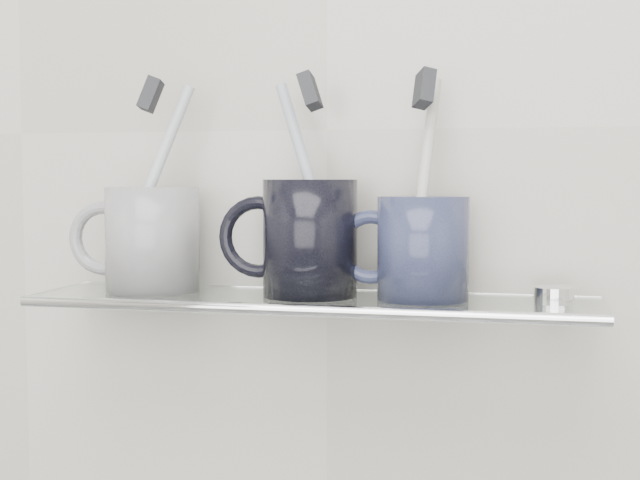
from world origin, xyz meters
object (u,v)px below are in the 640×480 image
(shelf_glass, at_px, (312,301))
(mug_left, at_px, (153,239))
(mug_center, at_px, (310,238))
(mug_right, at_px, (423,248))

(shelf_glass, xyz_separation_m, mug_left, (-0.15, 0.00, 0.05))
(mug_center, bearing_deg, mug_left, -155.47)
(mug_center, bearing_deg, shelf_glass, -38.18)
(shelf_glass, relative_size, mug_center, 4.83)
(shelf_glass, height_order, mug_center, mug_center)
(shelf_glass, distance_m, mug_center, 0.06)
(mug_left, bearing_deg, shelf_glass, -18.10)
(mug_right, bearing_deg, mug_left, -155.31)
(mug_right, bearing_deg, mug_center, -155.31)
(mug_left, height_order, mug_right, mug_left)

